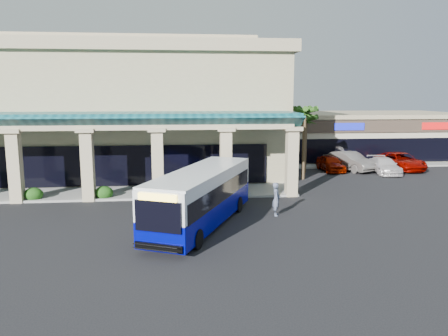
{
  "coord_description": "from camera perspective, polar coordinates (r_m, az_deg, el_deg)",
  "views": [
    {
      "loc": [
        -1.55,
        -23.42,
        6.83
      ],
      "look_at": [
        1.27,
        4.15,
        2.2
      ],
      "focal_mm": 35.0,
      "sensor_mm": 36.0,
      "label": 1
    }
  ],
  "objects": [
    {
      "name": "car_red",
      "position": [
        41.05,
        20.18,
        0.3
      ],
      "size": [
        2.38,
        4.92,
        1.38
      ],
      "primitive_type": "imported",
      "rotation": [
        0.0,
        0.0,
        -0.1
      ],
      "color": "silver",
      "rests_on": "ground"
    },
    {
      "name": "main_building",
      "position": [
        39.96,
        -15.27,
        7.5
      ],
      "size": [
        30.8,
        14.8,
        11.35
      ],
      "primitive_type": null,
      "color": "tan",
      "rests_on": "ground"
    },
    {
      "name": "pedestrian",
      "position": [
        25.19,
        6.84,
        -4.05
      ],
      "size": [
        0.58,
        0.77,
        1.93
      ],
      "primitive_type": "imported",
      "rotation": [
        0.0,
        0.0,
        1.4
      ],
      "color": "slate",
      "rests_on": "ground"
    },
    {
      "name": "strip_mall",
      "position": [
        51.48,
        16.54,
        4.22
      ],
      "size": [
        22.5,
        12.5,
        4.9
      ],
      "primitive_type": null,
      "color": "beige",
      "rests_on": "ground"
    },
    {
      "name": "palm_1",
      "position": [
        39.21,
        10.57,
        3.58
      ],
      "size": [
        2.4,
        2.4,
        5.8
      ],
      "primitive_type": null,
      "color": "#1F4311",
      "rests_on": "ground"
    },
    {
      "name": "ground",
      "position": [
        24.44,
        -1.99,
        -6.75
      ],
      "size": [
        110.0,
        110.0,
        0.0
      ],
      "primitive_type": "plane",
      "color": "black"
    },
    {
      "name": "broadleaf_tree",
      "position": [
        43.6,
        6.18,
        3.61
      ],
      "size": [
        2.6,
        2.6,
        4.81
      ],
      "primitive_type": null,
      "color": "#19430F",
      "rests_on": "ground"
    },
    {
      "name": "arcade",
      "position": [
        31.15,
        -17.75,
        1.69
      ],
      "size": [
        30.0,
        6.2,
        5.7
      ],
      "primitive_type": null,
      "color": "#0D4750",
      "rests_on": "ground"
    },
    {
      "name": "transit_bus",
      "position": [
        23.07,
        -2.93,
        -3.92
      ],
      "size": [
        6.58,
        10.75,
        2.98
      ],
      "primitive_type": null,
      "rotation": [
        0.0,
        0.0,
        -0.42
      ],
      "color": "#00048B",
      "rests_on": "ground"
    },
    {
      "name": "car_silver",
      "position": [
        40.81,
        13.76,
        0.61
      ],
      "size": [
        1.76,
        4.27,
        1.45
      ],
      "primitive_type": "imported",
      "rotation": [
        0.0,
        0.0,
        0.01
      ],
      "color": "#901300",
      "rests_on": "ground"
    },
    {
      "name": "palm_0",
      "position": [
        36.03,
        10.4,
        3.71
      ],
      "size": [
        2.4,
        2.4,
        6.6
      ],
      "primitive_type": null,
      "color": "#1F4311",
      "rests_on": "ground"
    },
    {
      "name": "car_gray",
      "position": [
        43.66,
        22.07,
        0.83
      ],
      "size": [
        3.06,
        5.85,
        1.57
      ],
      "primitive_type": "imported",
      "rotation": [
        0.0,
        0.0,
        0.08
      ],
      "color": "#8B0600",
      "rests_on": "ground"
    },
    {
      "name": "car_white",
      "position": [
        41.66,
        16.05,
        0.88
      ],
      "size": [
        3.7,
        5.52,
        1.72
      ],
      "primitive_type": "imported",
      "rotation": [
        0.0,
        0.0,
        0.4
      ],
      "color": "#625D59",
      "rests_on": "ground"
    }
  ]
}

